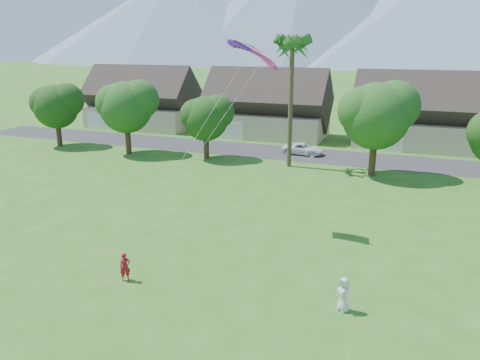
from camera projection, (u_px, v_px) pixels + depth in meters
The scene contains 10 objects.
ground at pixel (156, 325), 20.15m from camera, with size 500.00×500.00×0.00m, color #2D6019.
street at pixel (320, 156), 50.57m from camera, with size 90.00×7.00×0.01m, color #2D2D30.
kite_flyer at pixel (125, 267), 23.75m from camera, with size 0.55×0.36×1.50m, color #A71321.
watcher at pixel (344, 294), 21.02m from camera, with size 0.80×0.52×1.64m, color silver.
parked_car at pixel (303, 149), 51.08m from camera, with size 2.05×4.44×1.23m, color white.
mountain_ridge at pixel (434, 9), 241.03m from camera, with size 540.00×240.00×70.00m.
houses_row at pixel (341, 113), 57.49m from camera, with size 72.75×8.19×8.86m.
tree_row at pixel (297, 118), 44.16m from camera, with size 62.27×6.67×8.45m.
fan_palm at pixel (293, 42), 43.05m from camera, with size 3.00×3.00×13.80m.
parafoil_kite at pixel (255, 51), 28.24m from camera, with size 3.37×1.12×0.50m.
Camera 1 is at (9.76, -15.09, 11.65)m, focal length 35.00 mm.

